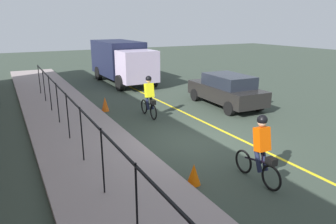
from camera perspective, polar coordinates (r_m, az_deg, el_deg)
The scene contains 10 objects.
ground_plane at distance 10.89m, azimuth 4.75°, elevation -5.51°, with size 80.00×80.00×0.00m, color #333E33.
lane_line_centre at distance 11.79m, azimuth 11.32°, elevation -4.06°, with size 36.00×0.12×0.01m, color yellow.
sidewalk at distance 9.59m, azimuth -12.80°, elevation -8.51°, with size 40.00×3.20×0.15m, color gray.
iron_fence at distance 10.00m, azimuth -17.01°, elevation -0.02°, with size 18.22×0.04×1.60m.
cyclist_lead at distance 13.49m, azimuth -3.48°, elevation 2.81°, with size 1.71×0.37×1.83m.
cyclist_follow at distance 8.24m, azimuth 16.61°, elevation -6.63°, with size 1.71×0.37×1.83m.
patrol_sedan at distance 15.61m, azimuth 10.65°, elevation 4.06°, with size 4.47×2.06×1.58m.
box_truck_background at distance 21.67m, azimuth -8.50°, elevation 9.42°, with size 6.75×2.62×2.78m.
traffic_cone_near at distance 8.10m, azimuth 4.75°, elevation -11.30°, with size 0.36×0.36×0.56m, color #EF5E04.
traffic_cone_far at distance 14.80m, azimuth -11.46°, elevation 1.42°, with size 0.36×0.36×0.67m, color orange.
Camera 1 is at (-8.48, 5.55, 4.00)m, focal length 33.22 mm.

